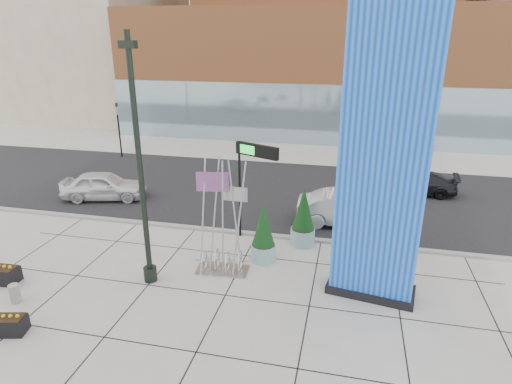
% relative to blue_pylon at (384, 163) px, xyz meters
% --- Properties ---
extents(ground, '(160.00, 160.00, 0.00)m').
position_rel_blue_pylon_xyz_m(ground, '(-6.06, -0.32, -4.88)').
color(ground, '#9E9991').
rests_on(ground, ground).
extents(street_asphalt, '(80.00, 12.00, 0.02)m').
position_rel_blue_pylon_xyz_m(street_asphalt, '(-6.06, 9.68, -4.87)').
color(street_asphalt, black).
rests_on(street_asphalt, ground).
extents(curb_edge, '(80.00, 0.30, 0.12)m').
position_rel_blue_pylon_xyz_m(curb_edge, '(-6.06, 3.68, -4.82)').
color(curb_edge, gray).
rests_on(curb_edge, ground).
extents(tower_podium, '(34.00, 10.00, 11.00)m').
position_rel_blue_pylon_xyz_m(tower_podium, '(-5.06, 26.68, 0.62)').
color(tower_podium, '#B06133').
rests_on(tower_podium, ground).
extents(tower_glass_front, '(34.00, 0.60, 5.00)m').
position_rel_blue_pylon_xyz_m(tower_glass_front, '(-5.06, 21.88, -2.38)').
color(tower_glass_front, '#8CA5B2').
rests_on(tower_glass_front, ground).
extents(blue_pylon, '(3.21, 1.83, 10.11)m').
position_rel_blue_pylon_xyz_m(blue_pylon, '(0.00, 0.00, 0.00)').
color(blue_pylon, blue).
rests_on(blue_pylon, ground).
extents(lamp_post, '(0.57, 0.49, 8.93)m').
position_rel_blue_pylon_xyz_m(lamp_post, '(-8.11, -0.98, -1.23)').
color(lamp_post, black).
rests_on(lamp_post, ground).
extents(public_art_sculpture, '(2.10, 1.17, 4.62)m').
position_rel_blue_pylon_xyz_m(public_art_sculpture, '(-5.64, 0.29, -3.67)').
color(public_art_sculpture, '#B8BBBE').
rests_on(public_art_sculpture, ground).
extents(concrete_bollard, '(0.35, 0.35, 0.68)m').
position_rel_blue_pylon_xyz_m(concrete_bollard, '(-12.06, -3.32, -4.54)').
color(concrete_bollard, gray).
rests_on(concrete_bollard, ground).
extents(overhead_street_sign, '(2.01, 1.01, 4.48)m').
position_rel_blue_pylon_xyz_m(overhead_street_sign, '(-5.00, 3.48, -1.04)').
color(overhead_street_sign, black).
rests_on(overhead_street_sign, ground).
extents(round_planter_east, '(1.00, 1.00, 2.51)m').
position_rel_blue_pylon_xyz_m(round_planter_east, '(0.94, 3.28, -3.70)').
color(round_planter_east, '#7CA7A0').
rests_on(round_planter_east, ground).
extents(round_planter_mid, '(1.07, 1.07, 2.69)m').
position_rel_blue_pylon_xyz_m(round_planter_mid, '(-2.86, 3.28, -3.61)').
color(round_planter_mid, '#7CA7A0').
rests_on(round_planter_mid, ground).
extents(round_planter_west, '(1.02, 1.02, 2.55)m').
position_rel_blue_pylon_xyz_m(round_planter_west, '(-4.26, 1.48, -3.67)').
color(round_planter_west, '#7CA7A0').
rests_on(round_planter_west, ground).
extents(box_planter_north, '(1.38, 0.74, 0.74)m').
position_rel_blue_pylon_xyz_m(box_planter_north, '(-13.56, -2.32, -4.54)').
color(box_planter_north, black).
rests_on(box_planter_north, ground).
extents(box_planter_south, '(1.33, 0.87, 0.67)m').
position_rel_blue_pylon_xyz_m(box_planter_south, '(-11.15, -4.79, -4.57)').
color(box_planter_south, black).
rests_on(box_planter_south, ground).
extents(car_white_west, '(4.92, 2.91, 1.57)m').
position_rel_blue_pylon_xyz_m(car_white_west, '(-14.46, 6.38, -4.10)').
color(car_white_west, silver).
rests_on(car_white_west, ground).
extents(car_silver_mid, '(5.05, 1.96, 1.64)m').
position_rel_blue_pylon_xyz_m(car_silver_mid, '(-0.93, 5.78, -4.06)').
color(car_silver_mid, '#B6B9BF').
rests_on(car_silver_mid, ground).
extents(car_dark_east, '(4.55, 2.21, 1.28)m').
position_rel_blue_pylon_xyz_m(car_dark_east, '(2.89, 11.28, -4.24)').
color(car_dark_east, black).
rests_on(car_dark_east, ground).
extents(traffic_signal, '(0.15, 0.18, 4.10)m').
position_rel_blue_pylon_xyz_m(traffic_signal, '(-18.06, 14.68, -2.58)').
color(traffic_signal, black).
rests_on(traffic_signal, ground).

